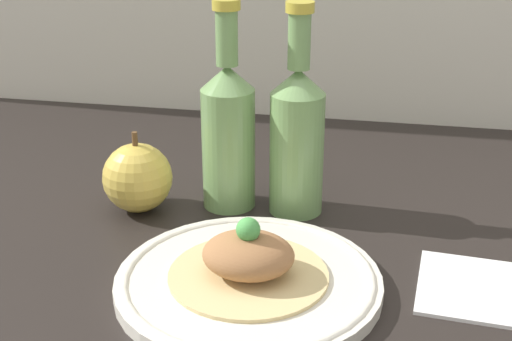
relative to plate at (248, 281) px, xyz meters
The scene contains 7 objects.
ground_plane 8.20cm from the plate, 158.02° to the left, with size 180.00×110.00×4.00cm, color black.
plate is the anchor object (origin of this frame).
plated_food 2.53cm from the plate, 26.57° to the right, with size 16.13×16.13×6.52cm.
cider_bottle_left 21.85cm from the plate, 108.72° to the left, with size 6.54×6.54×25.58cm.
cider_bottle_right 20.99cm from the plate, 83.90° to the left, with size 6.54×6.54×25.58cm.
apple 23.12cm from the plate, 138.13° to the left, with size 8.55×8.55×10.19cm.
napkin 24.74cm from the plate, ahead, with size 16.29×13.47×0.80cm.
Camera 1 is at (19.82, -63.05, 38.97)cm, focal length 50.00 mm.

